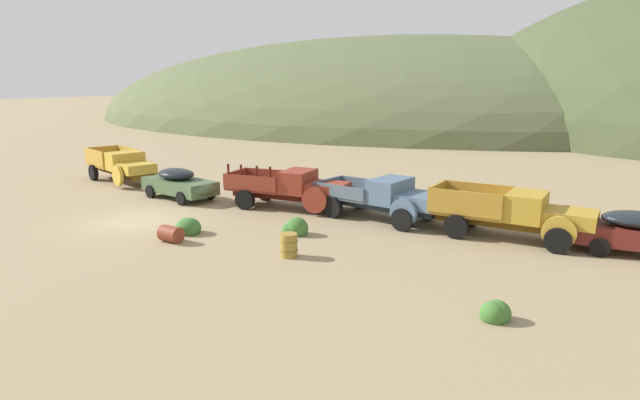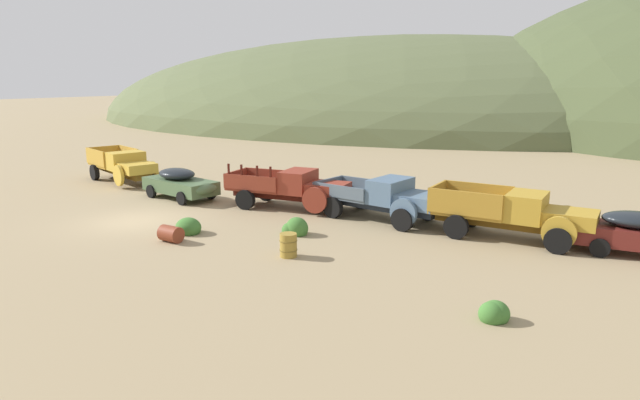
# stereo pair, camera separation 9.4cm
# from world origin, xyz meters

# --- Properties ---
(ground_plane) EXTENTS (300.00, 300.00, 0.00)m
(ground_plane) POSITION_xyz_m (0.00, 0.00, 0.00)
(ground_plane) COLOR #998460
(hill_distant) EXTENTS (102.50, 77.15, 25.00)m
(hill_distant) POSITION_xyz_m (-15.52, 66.69, 0.00)
(hill_distant) COLOR #56603D
(hill_distant) RESTS_ON ground
(truck_faded_yellow) EXTENTS (6.36, 3.78, 1.91)m
(truck_faded_yellow) POSITION_xyz_m (-7.73, 6.06, 1.03)
(truck_faded_yellow) COLOR brown
(truck_faded_yellow) RESTS_ON ground
(car_weathered_green) EXTENTS (4.79, 2.53, 1.57)m
(car_weathered_green) POSITION_xyz_m (-1.56, 4.47, 0.82)
(car_weathered_green) COLOR #47603D
(car_weathered_green) RESTS_ON ground
(truck_rust_red) EXTENTS (6.13, 2.98, 2.16)m
(truck_rust_red) POSITION_xyz_m (4.79, 5.61, 1.01)
(truck_rust_red) COLOR #42140D
(truck_rust_red) RESTS_ON ground
(truck_chalk_blue) EXTENTS (6.09, 3.12, 1.89)m
(truck_chalk_blue) POSITION_xyz_m (9.53, 5.84, 0.99)
(truck_chalk_blue) COLOR #262D39
(truck_chalk_blue) RESTS_ON ground
(truck_mustard) EXTENTS (6.09, 2.36, 1.91)m
(truck_mustard) POSITION_xyz_m (15.17, 5.62, 1.01)
(truck_mustard) COLOR #593D12
(truck_mustard) RESTS_ON ground
(oil_drum_tipped) EXTENTS (0.88, 0.66, 0.63)m
(oil_drum_tipped) POSITION_xyz_m (3.67, -1.45, 0.31)
(oil_drum_tipped) COLOR brown
(oil_drum_tipped) RESTS_ON ground
(oil_drum_by_truck) EXTENTS (0.64, 0.64, 0.85)m
(oil_drum_by_truck) POSITION_xyz_m (8.57, -0.63, 0.42)
(oil_drum_by_truck) COLOR olive
(oil_drum_by_truck) RESTS_ON ground
(bush_back_edge) EXTENTS (1.06, 0.87, 0.93)m
(bush_back_edge) POSITION_xyz_m (7.25, 1.83, 0.22)
(bush_back_edge) COLOR #3D702D
(bush_back_edge) RESTS_ON ground
(bush_between_trucks) EXTENTS (0.79, 0.76, 0.68)m
(bush_between_trucks) POSITION_xyz_m (16.09, -2.26, 0.19)
(bush_between_trucks) COLOR #3D702D
(bush_between_trucks) RESTS_ON ground
(bush_lone_scrub) EXTENTS (1.10, 1.01, 0.83)m
(bush_lone_scrub) POSITION_xyz_m (3.39, -0.23, 0.22)
(bush_lone_scrub) COLOR #3D702D
(bush_lone_scrub) RESTS_ON ground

